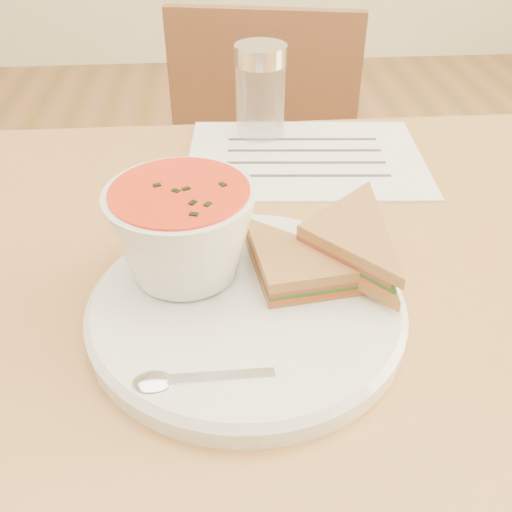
{
  "coord_description": "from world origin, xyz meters",
  "views": [
    {
      "loc": [
        -0.02,
        -0.44,
        1.09
      ],
      "look_at": [
        0.01,
        -0.05,
        0.8
      ],
      "focal_mm": 40.0,
      "sensor_mm": 36.0,
      "label": 1
    }
  ],
  "objects_px": {
    "condiment_shaker": "(260,92)",
    "dining_table": "(242,483)",
    "chair_far": "(253,250)",
    "soup_bowl": "(183,236)",
    "plate": "(246,308)"
  },
  "relations": [
    {
      "from": "condiment_shaker",
      "to": "dining_table",
      "type": "bearing_deg",
      "value": -99.16
    },
    {
      "from": "chair_far",
      "to": "condiment_shaker",
      "type": "bearing_deg",
      "value": 100.56
    },
    {
      "from": "dining_table",
      "to": "condiment_shaker",
      "type": "relative_size",
      "value": 7.99
    },
    {
      "from": "dining_table",
      "to": "condiment_shaker",
      "type": "height_order",
      "value": "condiment_shaker"
    },
    {
      "from": "dining_table",
      "to": "condiment_shaker",
      "type": "bearing_deg",
      "value": 80.84
    },
    {
      "from": "condiment_shaker",
      "to": "soup_bowl",
      "type": "bearing_deg",
      "value": -106.1
    },
    {
      "from": "dining_table",
      "to": "soup_bowl",
      "type": "relative_size",
      "value": 7.74
    },
    {
      "from": "dining_table",
      "to": "plate",
      "type": "xyz_separation_m",
      "value": [
        0.0,
        -0.07,
        0.38
      ]
    },
    {
      "from": "soup_bowl",
      "to": "condiment_shaker",
      "type": "relative_size",
      "value": 1.03
    },
    {
      "from": "chair_far",
      "to": "plate",
      "type": "bearing_deg",
      "value": 96.58
    },
    {
      "from": "plate",
      "to": "condiment_shaker",
      "type": "relative_size",
      "value": 2.21
    },
    {
      "from": "dining_table",
      "to": "soup_bowl",
      "type": "xyz_separation_m",
      "value": [
        -0.05,
        -0.03,
        0.44
      ]
    },
    {
      "from": "soup_bowl",
      "to": "condiment_shaker",
      "type": "bearing_deg",
      "value": 73.9
    },
    {
      "from": "chair_far",
      "to": "condiment_shaker",
      "type": "distance_m",
      "value": 0.43
    },
    {
      "from": "dining_table",
      "to": "soup_bowl",
      "type": "distance_m",
      "value": 0.44
    }
  ]
}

